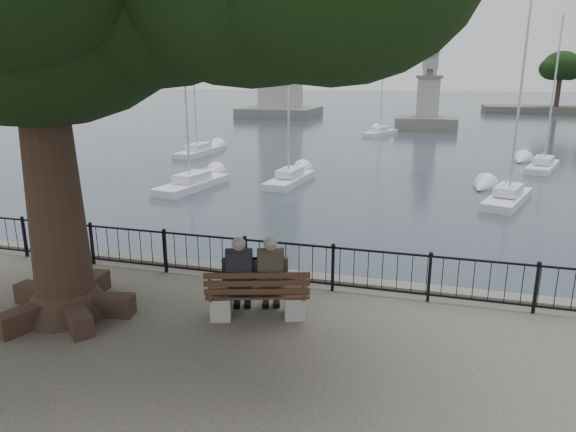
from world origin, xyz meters
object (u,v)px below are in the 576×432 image
(person_right, at_px, (271,279))
(lion_monument, at_px, (428,107))
(person_left, at_px, (240,279))
(lighthouse, at_px, (280,18))
(bench, at_px, (258,300))

(person_right, height_order, lion_monument, lion_monument)
(person_left, xyz_separation_m, lion_monument, (2.48, 49.09, 0.57))
(person_left, distance_m, lighthouse, 64.60)
(person_right, distance_m, lighthouse, 64.59)
(lighthouse, bearing_deg, bench, -73.71)
(lion_monument, bearing_deg, person_left, -92.89)
(person_right, bearing_deg, bench, -138.32)
(bench, distance_m, lighthouse, 64.77)
(bench, relative_size, lighthouse, 0.07)
(person_left, relative_size, lion_monument, 0.18)
(bench, xyz_separation_m, person_right, (0.20, 0.18, 0.39))
(lion_monument, bearing_deg, person_right, -92.25)
(lighthouse, relative_size, lion_monument, 3.35)
(person_left, bearing_deg, person_right, 17.45)
(person_right, height_order, lighthouse, lighthouse)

